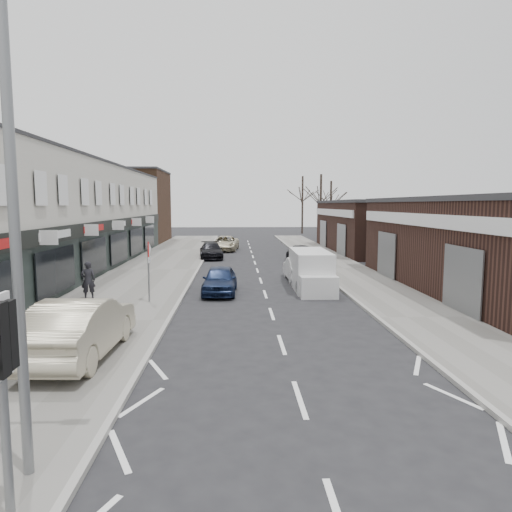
{
  "coord_description": "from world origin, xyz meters",
  "views": [
    {
      "loc": [
        -1.41,
        -7.73,
        4.34
      ],
      "look_at": [
        -0.73,
        7.59,
        2.6
      ],
      "focal_mm": 32.0,
      "sensor_mm": 36.0,
      "label": 1
    }
  ],
  "objects": [
    {
      "name": "ground",
      "position": [
        0.0,
        0.0,
        0.0
      ],
      "size": [
        160.0,
        160.0,
        0.0
      ],
      "primitive_type": "plane",
      "color": "black",
      "rests_on": "ground"
    },
    {
      "name": "pavement_left",
      "position": [
        -6.75,
        22.0,
        0.06
      ],
      "size": [
        5.5,
        64.0,
        0.12
      ],
      "primitive_type": "cube",
      "color": "slate",
      "rests_on": "ground"
    },
    {
      "name": "pavement_right",
      "position": [
        5.75,
        22.0,
        0.06
      ],
      "size": [
        3.5,
        64.0,
        0.12
      ],
      "primitive_type": "cube",
      "color": "slate",
      "rests_on": "ground"
    },
    {
      "name": "shop_terrace_left",
      "position": [
        -13.5,
        19.5,
        3.55
      ],
      "size": [
        8.0,
        41.0,
        7.1
      ],
      "primitive_type": "cube",
      "color": "beige",
      "rests_on": "ground"
    },
    {
      "name": "brick_block_far",
      "position": [
        -13.5,
        45.0,
        4.0
      ],
      "size": [
        8.0,
        10.0,
        8.0
      ],
      "primitive_type": "cube",
      "color": "#442D1D",
      "rests_on": "ground"
    },
    {
      "name": "right_unit_far",
      "position": [
        12.5,
        34.0,
        2.25
      ],
      "size": [
        10.0,
        16.0,
        4.5
      ],
      "primitive_type": "cube",
      "color": "#341D17",
      "rests_on": "ground"
    },
    {
      "name": "tree_far_a",
      "position": [
        9.0,
        48.0,
        0.0
      ],
      "size": [
        3.6,
        3.6,
        8.0
      ],
      "primitive_type": null,
      "color": "#382D26",
      "rests_on": "ground"
    },
    {
      "name": "tree_far_b",
      "position": [
        11.5,
        54.0,
        0.0
      ],
      "size": [
        3.6,
        3.6,
        7.5
      ],
      "primitive_type": null,
      "color": "#382D26",
      "rests_on": "ground"
    },
    {
      "name": "tree_far_c",
      "position": [
        8.5,
        60.0,
        0.0
      ],
      "size": [
        3.6,
        3.6,
        8.5
      ],
      "primitive_type": null,
      "color": "#382D26",
      "rests_on": "ground"
    },
    {
      "name": "traffic_light",
      "position": [
        -4.4,
        -2.02,
        2.41
      ],
      "size": [
        0.28,
        0.6,
        3.1
      ],
      "color": "slate",
      "rests_on": "pavement_left"
    },
    {
      "name": "street_lamp",
      "position": [
        -4.53,
        -0.8,
        4.62
      ],
      "size": [
        2.23,
        0.22,
        8.0
      ],
      "color": "slate",
      "rests_on": "pavement_left"
    },
    {
      "name": "warning_sign",
      "position": [
        -5.16,
        12.0,
        2.2
      ],
      "size": [
        0.12,
        0.8,
        2.7
      ],
      "color": "slate",
      "rests_on": "pavement_left"
    },
    {
      "name": "white_van",
      "position": [
        2.43,
        15.27,
        0.93
      ],
      "size": [
        1.82,
        5.07,
        1.97
      ],
      "rotation": [
        0.0,
        0.0,
        -0.01
      ],
      "color": "silver",
      "rests_on": "ground"
    },
    {
      "name": "sedan_on_pavement",
      "position": [
        -5.74,
        4.81,
        0.95
      ],
      "size": [
        1.96,
        5.13,
        1.67
      ],
      "primitive_type": "imported",
      "rotation": [
        0.0,
        0.0,
        3.1
      ],
      "color": "#B1A88E",
      "rests_on": "pavement_left"
    },
    {
      "name": "pedestrian",
      "position": [
        -8.02,
        12.69,
        0.97
      ],
      "size": [
        0.73,
        0.6,
        1.7
      ],
      "primitive_type": "imported",
      "rotation": [
        0.0,
        0.0,
        3.51
      ],
      "color": "black",
      "rests_on": "pavement_left"
    },
    {
      "name": "parked_car_left_a",
      "position": [
        -2.2,
        14.3,
        0.67
      ],
      "size": [
        1.73,
        4.0,
        1.34
      ],
      "primitive_type": "imported",
      "rotation": [
        0.0,
        0.0,
        -0.04
      ],
      "color": "#142141",
      "rests_on": "ground"
    },
    {
      "name": "parked_car_left_b",
      "position": [
        -3.4,
        28.9,
        0.64
      ],
      "size": [
        2.18,
        4.55,
        1.28
      ],
      "primitive_type": "imported",
      "rotation": [
        0.0,
        0.0,
        0.09
      ],
      "color": "black",
      "rests_on": "ground"
    },
    {
      "name": "parked_car_left_c",
      "position": [
        -2.44,
        35.09,
        0.69
      ],
      "size": [
        2.74,
        5.15,
        1.38
      ],
      "primitive_type": "imported",
      "rotation": [
        0.0,
        0.0,
        -0.09
      ],
      "color": "#C2B89B",
      "rests_on": "ground"
    },
    {
      "name": "parked_car_right_a",
      "position": [
        2.2,
        17.91,
        0.67
      ],
      "size": [
        1.45,
        4.1,
        1.35
      ],
      "primitive_type": "imported",
      "rotation": [
        0.0,
        0.0,
        3.15
      ],
      "color": "silver",
      "rests_on": "ground"
    },
    {
      "name": "parked_car_right_b",
      "position": [
        3.5,
        26.69,
        0.68
      ],
      "size": [
        1.96,
        4.12,
        1.36
      ],
      "primitive_type": "imported",
      "rotation": [
        0.0,
        0.0,
        3.23
      ],
      "color": "black",
      "rests_on": "ground"
    }
  ]
}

